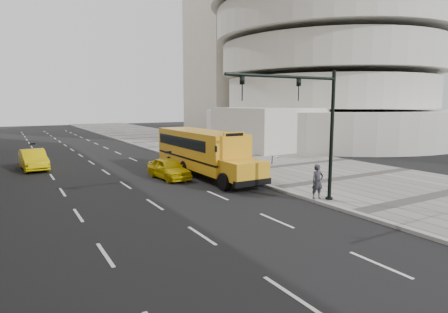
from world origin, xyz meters
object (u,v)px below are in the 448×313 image
school_bus (202,149)px  traffic_signal (310,120)px  taxi_far (34,160)px  pedestrian (317,182)px  taxi_near (169,168)px

school_bus → traffic_signal: 9.98m
taxi_far → pedestrian: 20.82m
school_bus → pedestrian: 9.47m
school_bus → taxi_far: (-9.81, 8.08, -1.02)m
school_bus → taxi_far: school_bus is taller
pedestrian → traffic_signal: size_ratio=0.27×
school_bus → taxi_near: (-2.50, -0.16, -1.09)m
school_bus → traffic_signal: (0.69, -9.68, 2.33)m
school_bus → taxi_near: 2.73m
taxi_near → traffic_signal: size_ratio=0.62×
taxi_far → traffic_signal: 20.91m
taxi_near → pedestrian: (4.15, -9.14, 0.34)m
taxi_near → taxi_far: bearing=126.7°
taxi_far → taxi_near: bearing=-51.9°
taxi_near → taxi_far: 11.02m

